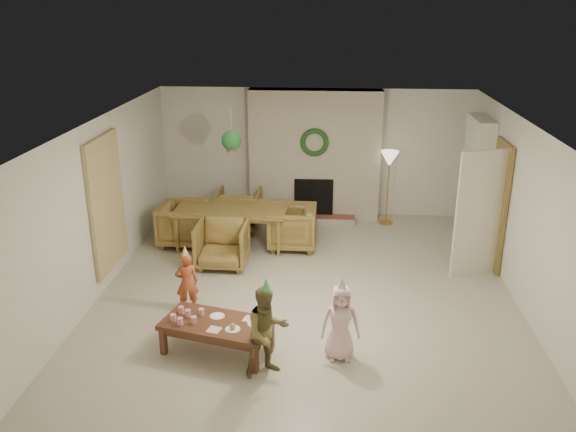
# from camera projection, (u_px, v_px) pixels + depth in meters

# --- Properties ---
(floor) EXTENTS (7.00, 7.00, 0.00)m
(floor) POSITION_uv_depth(u_px,v_px,m) (306.00, 293.00, 8.72)
(floor) COLOR #B7B29E
(floor) RESTS_ON ground
(ceiling) EXTENTS (7.00, 7.00, 0.00)m
(ceiling) POSITION_uv_depth(u_px,v_px,m) (308.00, 125.00, 7.85)
(ceiling) COLOR white
(ceiling) RESTS_ON wall_back
(wall_back) EXTENTS (7.00, 0.00, 7.00)m
(wall_back) POSITION_uv_depth(u_px,v_px,m) (315.00, 152.00, 11.56)
(wall_back) COLOR silver
(wall_back) RESTS_ON floor
(wall_front) EXTENTS (7.00, 0.00, 7.00)m
(wall_front) POSITION_uv_depth(u_px,v_px,m) (289.00, 353.00, 5.01)
(wall_front) COLOR silver
(wall_front) RESTS_ON floor
(wall_left) EXTENTS (0.00, 7.00, 7.00)m
(wall_left) POSITION_uv_depth(u_px,v_px,m) (99.00, 208.00, 8.49)
(wall_left) COLOR silver
(wall_left) RESTS_ON floor
(wall_right) EXTENTS (0.00, 7.00, 7.00)m
(wall_right) POSITION_uv_depth(u_px,v_px,m) (526.00, 218.00, 8.08)
(wall_right) COLOR silver
(wall_right) RESTS_ON floor
(fireplace_mass) EXTENTS (2.50, 0.40, 2.50)m
(fireplace_mass) POSITION_uv_depth(u_px,v_px,m) (315.00, 155.00, 11.37)
(fireplace_mass) COLOR #5B3018
(fireplace_mass) RESTS_ON floor
(fireplace_hearth) EXTENTS (1.60, 0.30, 0.12)m
(fireplace_hearth) POSITION_uv_depth(u_px,v_px,m) (313.00, 219.00, 11.46)
(fireplace_hearth) COLOR maroon
(fireplace_hearth) RESTS_ON floor
(fireplace_firebox) EXTENTS (0.75, 0.12, 0.75)m
(fireplace_firebox) POSITION_uv_depth(u_px,v_px,m) (314.00, 197.00, 11.48)
(fireplace_firebox) COLOR black
(fireplace_firebox) RESTS_ON floor
(fireplace_wreath) EXTENTS (0.54, 0.10, 0.54)m
(fireplace_wreath) POSITION_uv_depth(u_px,v_px,m) (314.00, 142.00, 11.06)
(fireplace_wreath) COLOR #194218
(fireplace_wreath) RESTS_ON fireplace_mass
(floor_lamp_base) EXTENTS (0.27, 0.27, 0.03)m
(floor_lamp_base) POSITION_uv_depth(u_px,v_px,m) (386.00, 222.00, 11.42)
(floor_lamp_base) COLOR gold
(floor_lamp_base) RESTS_ON floor
(floor_lamp_post) EXTENTS (0.03, 0.03, 1.28)m
(floor_lamp_post) POSITION_uv_depth(u_px,v_px,m) (388.00, 190.00, 11.20)
(floor_lamp_post) COLOR gold
(floor_lamp_post) RESTS_ON floor
(floor_lamp_shade) EXTENTS (0.34, 0.34, 0.28)m
(floor_lamp_shade) POSITION_uv_depth(u_px,v_px,m) (390.00, 159.00, 10.98)
(floor_lamp_shade) COLOR beige
(floor_lamp_shade) RESTS_ON floor_lamp_post
(bookshelf_carcass) EXTENTS (0.30, 1.00, 2.20)m
(bookshelf_carcass) POSITION_uv_depth(u_px,v_px,m) (475.00, 180.00, 10.29)
(bookshelf_carcass) COLOR white
(bookshelf_carcass) RESTS_ON floor
(bookshelf_shelf_a) EXTENTS (0.30, 0.92, 0.03)m
(bookshelf_shelf_a) POSITION_uv_depth(u_px,v_px,m) (470.00, 215.00, 10.52)
(bookshelf_shelf_a) COLOR white
(bookshelf_shelf_a) RESTS_ON bookshelf_carcass
(bookshelf_shelf_b) EXTENTS (0.30, 0.92, 0.03)m
(bookshelf_shelf_b) POSITION_uv_depth(u_px,v_px,m) (473.00, 194.00, 10.38)
(bookshelf_shelf_b) COLOR white
(bookshelf_shelf_b) RESTS_ON bookshelf_carcass
(bookshelf_shelf_c) EXTENTS (0.30, 0.92, 0.03)m
(bookshelf_shelf_c) POSITION_uv_depth(u_px,v_px,m) (475.00, 172.00, 10.24)
(bookshelf_shelf_c) COLOR white
(bookshelf_shelf_c) RESTS_ON bookshelf_carcass
(bookshelf_shelf_d) EXTENTS (0.30, 0.92, 0.03)m
(bookshelf_shelf_d) POSITION_uv_depth(u_px,v_px,m) (478.00, 150.00, 10.10)
(bookshelf_shelf_d) COLOR white
(bookshelf_shelf_d) RESTS_ON bookshelf_carcass
(books_row_lower) EXTENTS (0.20, 0.40, 0.24)m
(books_row_lower) POSITION_uv_depth(u_px,v_px,m) (472.00, 211.00, 10.33)
(books_row_lower) COLOR #9E421D
(books_row_lower) RESTS_ON bookshelf_shelf_a
(books_row_mid) EXTENTS (0.20, 0.44, 0.24)m
(books_row_mid) POSITION_uv_depth(u_px,v_px,m) (472.00, 186.00, 10.38)
(books_row_mid) COLOR navy
(books_row_mid) RESTS_ON bookshelf_shelf_b
(books_row_upper) EXTENTS (0.20, 0.36, 0.22)m
(books_row_upper) POSITION_uv_depth(u_px,v_px,m) (476.00, 166.00, 10.11)
(books_row_upper) COLOR #AE7325
(books_row_upper) RESTS_ON bookshelf_shelf_c
(door_frame) EXTENTS (0.05, 0.86, 2.04)m
(door_frame) POSITION_uv_depth(u_px,v_px,m) (498.00, 206.00, 9.28)
(door_frame) COLOR olive
(door_frame) RESTS_ON floor
(door_leaf) EXTENTS (0.77, 0.32, 2.00)m
(door_leaf) POSITION_uv_depth(u_px,v_px,m) (479.00, 214.00, 8.96)
(door_leaf) COLOR beige
(door_leaf) RESTS_ON floor
(curtain_panel) EXTENTS (0.06, 1.20, 2.00)m
(curtain_panel) POSITION_uv_depth(u_px,v_px,m) (107.00, 203.00, 8.68)
(curtain_panel) COLOR beige
(curtain_panel) RESTS_ON wall_left
(dining_table) EXTENTS (1.93, 1.09, 0.68)m
(dining_table) POSITION_uv_depth(u_px,v_px,m) (231.00, 227.00, 10.28)
(dining_table) COLOR olive
(dining_table) RESTS_ON floor
(dining_chair_near) EXTENTS (0.80, 0.83, 0.75)m
(dining_chair_near) POSITION_uv_depth(u_px,v_px,m) (222.00, 244.00, 9.48)
(dining_chair_near) COLOR olive
(dining_chair_near) RESTS_ON floor
(dining_chair_far) EXTENTS (0.80, 0.83, 0.75)m
(dining_chair_far) POSITION_uv_depth(u_px,v_px,m) (239.00, 209.00, 11.06)
(dining_chair_far) COLOR olive
(dining_chair_far) RESTS_ON floor
(dining_chair_left) EXTENTS (0.83, 0.80, 0.75)m
(dining_chair_left) POSITION_uv_depth(u_px,v_px,m) (184.00, 224.00, 10.34)
(dining_chair_left) COLOR olive
(dining_chair_left) RESTS_ON floor
(dining_chair_right) EXTENTS (0.83, 0.80, 0.75)m
(dining_chair_right) POSITION_uv_depth(u_px,v_px,m) (292.00, 227.00, 10.19)
(dining_chair_right) COLOR olive
(dining_chair_right) RESTS_ON floor
(hanging_plant_cord) EXTENTS (0.01, 0.01, 0.70)m
(hanging_plant_cord) POSITION_uv_depth(u_px,v_px,m) (231.00, 127.00, 9.47)
(hanging_plant_cord) COLOR tan
(hanging_plant_cord) RESTS_ON ceiling
(hanging_plant_pot) EXTENTS (0.16, 0.16, 0.12)m
(hanging_plant_pot) POSITION_uv_depth(u_px,v_px,m) (232.00, 148.00, 9.59)
(hanging_plant_pot) COLOR brown
(hanging_plant_pot) RESTS_ON hanging_plant_cord
(hanging_plant_foliage) EXTENTS (0.32, 0.32, 0.32)m
(hanging_plant_foliage) POSITION_uv_depth(u_px,v_px,m) (231.00, 141.00, 9.55)
(hanging_plant_foliage) COLOR #1B5121
(hanging_plant_foliage) RESTS_ON hanging_plant_pot
(coffee_table_top) EXTENTS (1.44, 0.96, 0.06)m
(coffee_table_top) POSITION_uv_depth(u_px,v_px,m) (217.00, 324.00, 7.14)
(coffee_table_top) COLOR #542F1C
(coffee_table_top) RESTS_ON floor
(coffee_table_apron) EXTENTS (1.31, 0.84, 0.08)m
(coffee_table_apron) POSITION_uv_depth(u_px,v_px,m) (217.00, 329.00, 7.17)
(coffee_table_apron) COLOR #542F1C
(coffee_table_apron) RESTS_ON floor
(coffee_leg_fl) EXTENTS (0.09, 0.09, 0.34)m
(coffee_leg_fl) POSITION_uv_depth(u_px,v_px,m) (163.00, 341.00, 7.15)
(coffee_leg_fl) COLOR #542F1C
(coffee_leg_fl) RESTS_ON floor
(coffee_leg_fr) EXTENTS (0.09, 0.09, 0.34)m
(coffee_leg_fr) POSITION_uv_depth(u_px,v_px,m) (255.00, 359.00, 6.80)
(coffee_leg_fr) COLOR #542F1C
(coffee_leg_fr) RESTS_ON floor
(coffee_leg_bl) EXTENTS (0.09, 0.09, 0.34)m
(coffee_leg_bl) POSITION_uv_depth(u_px,v_px,m) (184.00, 320.00, 7.63)
(coffee_leg_bl) COLOR #542F1C
(coffee_leg_bl) RESTS_ON floor
(coffee_leg_br) EXTENTS (0.09, 0.09, 0.34)m
(coffee_leg_br) POSITION_uv_depth(u_px,v_px,m) (271.00, 336.00, 7.27)
(coffee_leg_br) COLOR #542F1C
(coffee_leg_br) RESTS_ON floor
(cup_a) EXTENTS (0.09, 0.09, 0.09)m
(cup_a) POSITION_uv_depth(u_px,v_px,m) (173.00, 318.00, 7.14)
(cup_a) COLOR white
(cup_a) RESTS_ON coffee_table_top
(cup_b) EXTENTS (0.09, 0.09, 0.09)m
(cup_b) POSITION_uv_depth(u_px,v_px,m) (181.00, 310.00, 7.32)
(cup_b) COLOR white
(cup_b) RESTS_ON coffee_table_top
(cup_c) EXTENTS (0.09, 0.09, 0.09)m
(cup_c) POSITION_uv_depth(u_px,v_px,m) (180.00, 321.00, 7.05)
(cup_c) COLOR white
(cup_c) RESTS_ON coffee_table_top
(cup_d) EXTENTS (0.09, 0.09, 0.09)m
(cup_d) POSITION_uv_depth(u_px,v_px,m) (188.00, 313.00, 7.23)
(cup_d) COLOR white
(cup_d) RESTS_ON coffee_table_top
(cup_e) EXTENTS (0.09, 0.09, 0.09)m
(cup_e) POSITION_uv_depth(u_px,v_px,m) (194.00, 320.00, 7.08)
(cup_e) COLOR white
(cup_e) RESTS_ON coffee_table_top
(cup_f) EXTENTS (0.09, 0.09, 0.09)m
(cup_f) POSITION_uv_depth(u_px,v_px,m) (201.00, 312.00, 7.26)
(cup_f) COLOR white
(cup_f) RESTS_ON coffee_table_top
(plate_a) EXTENTS (0.22, 0.22, 0.01)m
(plate_a) POSITION_uv_depth(u_px,v_px,m) (217.00, 316.00, 7.26)
(plate_a) COLOR white
(plate_a) RESTS_ON coffee_table_top
(plate_b) EXTENTS (0.22, 0.22, 0.01)m
(plate_b) POSITION_uv_depth(u_px,v_px,m) (233.00, 329.00, 6.97)
(plate_b) COLOR white
(plate_b) RESTS_ON coffee_table_top
(plate_c) EXTENTS (0.22, 0.22, 0.01)m
(plate_c) POSITION_uv_depth(u_px,v_px,m) (255.00, 324.00, 7.09)
(plate_c) COLOR white
(plate_c) RESTS_ON coffee_table_top
(food_scoop) EXTENTS (0.09, 0.09, 0.07)m
(food_scoop) POSITION_uv_depth(u_px,v_px,m) (233.00, 326.00, 6.95)
(food_scoop) COLOR tan
(food_scoop) RESTS_ON plate_b
(napkin_left) EXTENTS (0.18, 0.18, 0.01)m
(napkin_left) POSITION_uv_depth(u_px,v_px,m) (214.00, 330.00, 6.96)
(napkin_left) COLOR #E2A6B4
(napkin_left) RESTS_ON coffee_table_top
(napkin_right) EXTENTS (0.18, 0.18, 0.01)m
(napkin_right) POSITION_uv_depth(u_px,v_px,m) (250.00, 319.00, 7.19)
(napkin_right) COLOR #E2A6B4
(napkin_right) RESTS_ON coffee_table_top
(child_red) EXTENTS (0.36, 0.30, 0.86)m
(child_red) POSITION_uv_depth(u_px,v_px,m) (187.00, 283.00, 8.07)
(child_red) COLOR #A44423
(child_red) RESTS_ON floor
(party_hat_red) EXTENTS (0.12, 0.12, 0.16)m
(party_hat_red) POSITION_uv_depth(u_px,v_px,m) (185.00, 251.00, 7.91)
(party_hat_red) COLOR #E9E74D
(party_hat_red) RESTS_ON child_red
(child_plaid) EXTENTS (0.66, 0.61, 1.09)m
(child_plaid) POSITION_uv_depth(u_px,v_px,m) (267.00, 331.00, 6.66)
(child_plaid) COLOR #975429
(child_plaid) RESTS_ON floor
(party_hat_plaid) EXTENTS (0.15, 0.15, 0.18)m
(party_hat_plaid) POSITION_uv_depth(u_px,v_px,m) (266.00, 285.00, 6.46)
(party_hat_plaid) COLOR #4CB35C
(party_hat_plaid) RESTS_ON child_plaid
(child_pink) EXTENTS (0.49, 0.34, 0.95)m
(child_pink) POSITION_uv_depth(u_px,v_px,m) (340.00, 323.00, 6.98)
(child_pink) COLOR #FBC9CF
(child_pink) RESTS_ON floor
(party_hat_pink) EXTENTS (0.14, 0.14, 0.17)m
(party_hat_pink) POSITION_uv_depth(u_px,v_px,m) (342.00, 283.00, 6.80)
(party_hat_pink) COLOR #B8B8BF
(party_hat_pink) RESTS_ON child_pink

